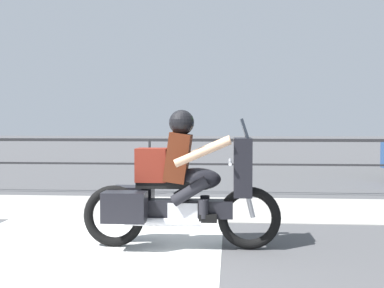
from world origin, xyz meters
TOP-DOWN VIEW (x-y plane):
  - ground_plane at (0.00, 0.00)m, footprint 120.00×120.00m
  - sidewalk_band at (0.00, 3.40)m, footprint 44.00×2.40m
  - crosswalk_band at (-0.06, -0.20)m, footprint 3.21×6.00m
  - fence_railing at (0.00, 4.94)m, footprint 36.00×0.05m
  - motorcycle at (1.07, 0.73)m, footprint 2.28×0.76m

SIDE VIEW (x-z plane):
  - ground_plane at x=0.00m, z-range 0.00..0.00m
  - crosswalk_band at x=-0.06m, z-range 0.00..0.01m
  - sidewalk_band at x=0.00m, z-range 0.00..0.01m
  - motorcycle at x=1.07m, z-range -0.09..1.50m
  - fence_railing at x=0.00m, z-range 0.33..1.48m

